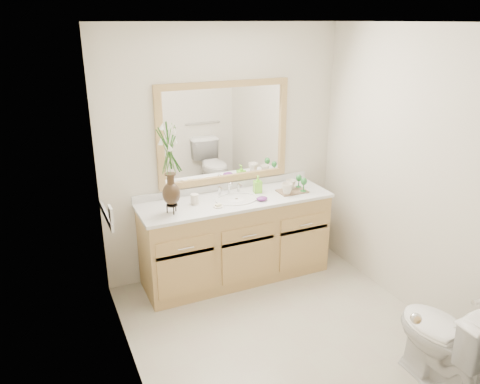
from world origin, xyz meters
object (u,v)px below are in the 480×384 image
toilet (445,340)px  soap_bottle (258,185)px  flower_vase (169,157)px  tumbler (195,199)px  tray (292,191)px

toilet → soap_bottle: 2.12m
flower_vase → toilet: bearing=-54.1°
toilet → tumbler: bearing=-60.9°
flower_vase → soap_bottle: bearing=9.6°
toilet → tray: tray is taller
tumbler → tray: size_ratio=0.34×
tray → flower_vase: bearing=-178.7°
toilet → soap_bottle: size_ratio=4.91×
flower_vase → tray: size_ratio=2.67×
tumbler → soap_bottle: (0.66, 0.04, 0.03)m
toilet → soap_bottle: bearing=-77.8°
soap_bottle → tray: 0.35m
toilet → flower_vase: size_ratio=1.01×
toilet → tumbler: (-1.09, 1.97, 0.51)m
tumbler → flower_vase: bearing=-155.0°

